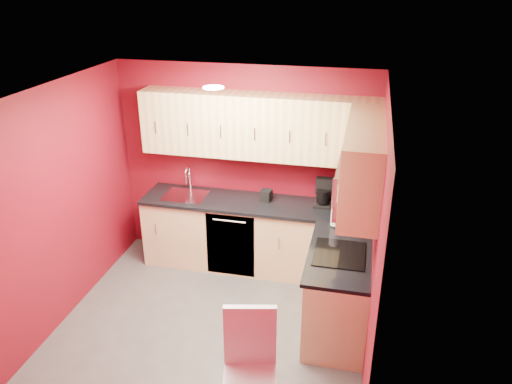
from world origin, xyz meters
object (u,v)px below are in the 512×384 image
at_px(paper_towel, 336,215).
at_px(napkin_holder, 266,195).
at_px(dining_chair, 250,376).
at_px(microwave, 357,186).
at_px(sink, 186,192).
at_px(coffee_maker, 323,193).

bearing_deg(paper_towel, napkin_holder, 152.34).
bearing_deg(dining_chair, microwave, 51.18).
height_order(sink, coffee_maker, sink).
bearing_deg(sink, coffee_maker, 2.78).
relative_size(sink, coffee_maker, 1.60).
height_order(microwave, coffee_maker, microwave).
bearing_deg(coffee_maker, microwave, -67.52).
relative_size(sink, dining_chair, 0.49).
height_order(microwave, napkin_holder, microwave).
height_order(coffee_maker, dining_chair, coffee_maker).
relative_size(microwave, coffee_maker, 2.33).
relative_size(napkin_holder, dining_chair, 0.13).
bearing_deg(microwave, coffee_maker, 109.98).
relative_size(coffee_maker, paper_towel, 1.23).
height_order(napkin_holder, dining_chair, dining_chair).
xyz_separation_m(sink, dining_chair, (1.40, -2.40, -0.41)).
height_order(napkin_holder, paper_towel, paper_towel).
xyz_separation_m(sink, paper_towel, (1.89, -0.40, 0.10)).
xyz_separation_m(microwave, paper_towel, (-0.20, 0.60, -0.62)).
bearing_deg(napkin_holder, paper_towel, -27.66).
bearing_deg(coffee_maker, sink, -174.72).
distance_m(microwave, dining_chair, 1.93).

